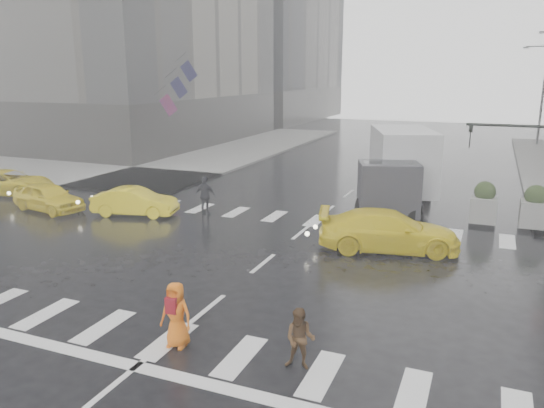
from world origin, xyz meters
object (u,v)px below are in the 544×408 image
at_px(pedestrian_orange, 176,315).
at_px(taxi_mid, 135,202).
at_px(box_truck, 399,168).
at_px(taxi_front, 48,197).
at_px(pedestrian_brown, 300,339).
at_px(traffic_signal_pole, 541,156).

height_order(pedestrian_orange, taxi_mid, pedestrian_orange).
xyz_separation_m(taxi_mid, box_truck, (11.15, 6.04, 1.38)).
height_order(taxi_front, box_truck, box_truck).
xyz_separation_m(pedestrian_brown, taxi_mid, (-11.62, 9.62, -0.07)).
height_order(traffic_signal_pole, box_truck, traffic_signal_pole).
distance_m(traffic_signal_pole, box_truck, 6.36).
xyz_separation_m(traffic_signal_pole, pedestrian_brown, (-5.54, -13.92, -2.50)).
distance_m(taxi_mid, box_truck, 12.76).
relative_size(pedestrian_orange, box_truck, 0.23).
bearing_deg(taxi_mid, traffic_signal_pole, -89.74).
bearing_deg(box_truck, traffic_signal_pole, -34.64).
bearing_deg(traffic_signal_pole, box_truck, 163.85).
bearing_deg(taxi_mid, box_truck, -75.37).
bearing_deg(taxi_front, pedestrian_orange, -113.98).
bearing_deg(taxi_front, taxi_mid, -67.54).
bearing_deg(taxi_mid, pedestrian_brown, -143.46).
height_order(traffic_signal_pole, pedestrian_orange, traffic_signal_pole).
relative_size(traffic_signal_pole, pedestrian_brown, 3.12).
xyz_separation_m(pedestrian_brown, box_truck, (-0.47, 15.66, 1.31)).
distance_m(pedestrian_brown, box_truck, 15.73).
bearing_deg(box_truck, pedestrian_brown, -106.78).
height_order(taxi_front, taxi_mid, taxi_front).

